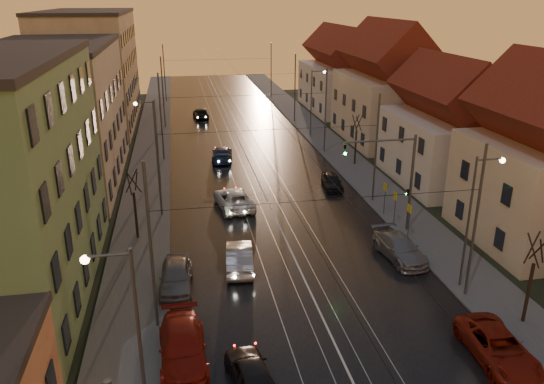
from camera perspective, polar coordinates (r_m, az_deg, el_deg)
road at (r=57.64m, az=-2.93°, el=4.15°), size 16.00×120.00×0.04m
sidewalk_left at (r=57.29m, az=-12.92°, el=3.61°), size 4.00×120.00×0.15m
sidewalk_right at (r=59.65m, az=6.67°, el=4.66°), size 4.00×120.00×0.15m
tram_rail_0 at (r=57.40m, az=-5.11°, el=4.07°), size 0.06×120.00×0.03m
tram_rail_1 at (r=57.54m, az=-3.69°, el=4.15°), size 0.06×120.00×0.03m
tram_rail_2 at (r=57.72m, az=-2.17°, el=4.23°), size 0.06×120.00×0.03m
tram_rail_3 at (r=57.93m, az=-0.77°, el=4.30°), size 0.06×120.00×0.03m
apartment_left_2 at (r=51.06m, az=-22.16°, el=7.47°), size 10.00×20.00×12.00m
apartment_left_3 at (r=74.24m, az=-18.78°, el=12.30°), size 10.00×24.00×14.00m
house_right_2 at (r=50.44m, az=18.51°, el=6.19°), size 9.18×12.24×9.20m
house_right_3 at (r=63.49m, az=12.27°, el=10.59°), size 9.18×14.28×11.50m
house_right_4 at (r=80.35m, az=7.37°, el=12.32°), size 9.18×16.32×10.00m
catenary_pole_l_1 at (r=26.64m, az=-12.89°, el=-6.02°), size 0.16×0.16×9.00m
catenary_pole_r_1 at (r=30.77m, az=21.02°, el=-3.22°), size 0.16×0.16×9.00m
catenary_pole_l_2 at (r=40.64m, az=-12.19°, el=3.32°), size 0.16×0.16×9.00m
catenary_pole_r_2 at (r=43.47m, az=11.13°, el=4.51°), size 0.16×0.16×9.00m
catenary_pole_l_3 at (r=55.17m, az=-11.85°, el=7.81°), size 0.16×0.16×9.00m
catenary_pole_r_3 at (r=57.28m, az=5.78°, el=8.59°), size 0.16×0.16×9.00m
catenary_pole_l_4 at (r=69.90m, az=-11.65°, el=10.42°), size 0.16×0.16×9.00m
catenary_pole_r_4 at (r=71.58m, az=2.48°, el=11.04°), size 0.16×0.16×9.00m
catenary_pole_l_5 at (r=87.70m, az=-11.50°, el=12.39°), size 0.16×0.16×9.00m
catenary_pole_r_5 at (r=89.04m, az=-0.10°, el=12.90°), size 0.16×0.16×9.00m
street_lamp_0 at (r=20.42m, az=-15.09°, el=-13.78°), size 1.75×0.32×8.00m
street_lamp_1 at (r=31.67m, az=20.99°, el=-1.80°), size 1.75×0.32×8.00m
street_lamp_2 at (r=46.34m, az=-12.69°, el=5.87°), size 1.75×0.32×8.00m
street_lamp_3 at (r=63.97m, az=4.52°, el=10.22°), size 1.75×0.32×8.00m
traffic_light_mast at (r=37.91m, az=13.48°, el=2.13°), size 5.30×0.32×7.20m
bare_tree_0 at (r=37.62m, az=-14.52°, el=-1.53°), size 1.09×1.09×5.11m
bare_tree_1 at (r=30.26m, az=26.03°, el=-8.64°), size 1.09×1.09×5.11m
bare_tree_2 at (r=53.64m, az=9.01°, el=5.42°), size 1.09×1.09×5.11m
driving_car_0 at (r=24.29m, az=-2.26°, el=-18.96°), size 2.25×4.41×1.44m
driving_car_1 at (r=33.39m, az=-3.53°, el=-7.02°), size 2.06×4.78×1.53m
driving_car_2 at (r=42.68m, az=-4.15°, el=-0.76°), size 3.21×5.69×1.50m
driving_car_3 at (r=55.19m, az=-5.40°, el=4.12°), size 2.55×5.22×1.46m
driving_car_4 at (r=74.92m, az=-7.67°, el=8.39°), size 2.24×4.65×1.53m
parked_left_2 at (r=26.04m, az=-9.58°, el=-16.05°), size 2.30×5.36×1.54m
parked_left_3 at (r=31.74m, az=-10.29°, el=-8.86°), size 2.09×4.68×1.56m
parked_right_0 at (r=27.88m, az=23.10°, el=-15.05°), size 2.55×5.15×1.40m
parked_right_1 at (r=35.55m, az=13.58°, el=-5.87°), size 2.52×5.20×1.46m
parked_right_2 at (r=47.24m, az=6.48°, el=1.15°), size 1.87×3.94×1.30m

